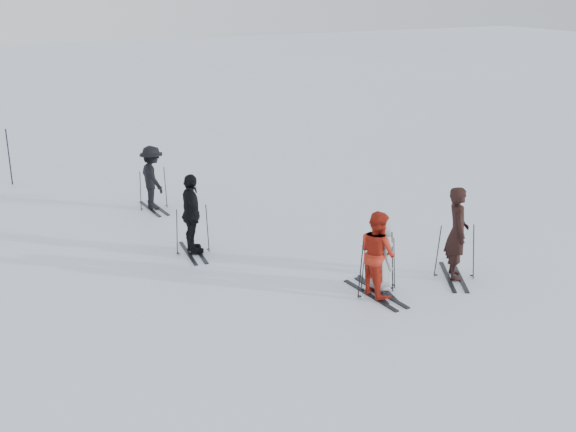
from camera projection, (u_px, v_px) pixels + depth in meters
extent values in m
plane|color=silver|center=(308.00, 272.00, 15.84)|extent=(120.00, 120.00, 0.00)
imported|color=black|center=(457.00, 234.00, 15.25)|extent=(0.76, 0.87, 2.00)
imported|color=#AA2313|center=(377.00, 254.00, 14.45)|extent=(0.73, 0.90, 1.76)
imported|color=#9BA1A4|center=(379.00, 253.00, 14.74)|extent=(0.63, 0.86, 1.61)
imported|color=black|center=(192.00, 215.00, 16.62)|extent=(0.56, 1.14, 1.88)
imported|color=black|center=(152.00, 178.00, 19.84)|extent=(0.72, 1.17, 1.76)
cylinder|color=black|center=(9.00, 157.00, 22.17)|extent=(0.05, 0.05, 1.75)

